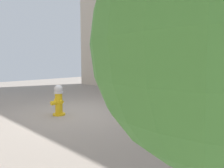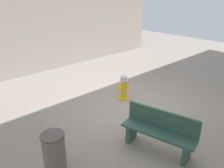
# 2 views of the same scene
# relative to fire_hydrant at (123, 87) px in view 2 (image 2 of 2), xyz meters

# --- Properties ---
(ground_plane) EXTENTS (23.40, 23.40, 0.00)m
(ground_plane) POSITION_rel_fire_hydrant_xyz_m (-0.60, 0.24, -0.44)
(ground_plane) COLOR gray
(fire_hydrant) EXTENTS (0.42, 0.44, 0.88)m
(fire_hydrant) POSITION_rel_fire_hydrant_xyz_m (0.00, 0.00, 0.00)
(fire_hydrant) COLOR gold
(fire_hydrant) RESTS_ON ground_plane
(bench_near) EXTENTS (1.75, 0.81, 0.95)m
(bench_near) POSITION_rel_fire_hydrant_xyz_m (-2.39, 1.27, 0.06)
(bench_near) COLOR #33594C
(bench_near) RESTS_ON ground_plane
(trash_bin) EXTENTS (0.46, 0.46, 0.94)m
(trash_bin) POSITION_rel_fire_hydrant_xyz_m (-1.49, 3.42, 0.03)
(trash_bin) COLOR slate
(trash_bin) RESTS_ON ground_plane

